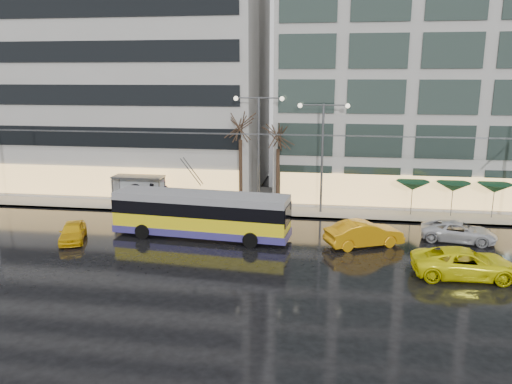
% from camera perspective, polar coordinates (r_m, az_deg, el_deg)
% --- Properties ---
extents(ground, '(140.00, 140.00, 0.00)m').
position_cam_1_polar(ground, '(30.90, -6.27, -7.27)').
color(ground, black).
rests_on(ground, ground).
extents(sidewalk, '(80.00, 10.00, 0.15)m').
position_cam_1_polar(sidewalk, '(43.66, 0.89, -0.96)').
color(sidewalk, gray).
rests_on(sidewalk, ground).
extents(kerb, '(80.00, 0.10, 0.15)m').
position_cam_1_polar(kerb, '(38.92, -0.06, -2.73)').
color(kerb, slate).
rests_on(kerb, ground).
extents(building_left, '(34.00, 14.00, 22.00)m').
position_cam_1_polar(building_left, '(52.52, -18.68, 12.97)').
color(building_left, '#ABA9A3').
rests_on(building_left, sidewalk).
extents(building_right, '(32.00, 14.00, 25.00)m').
position_cam_1_polar(building_right, '(48.38, 22.90, 14.45)').
color(building_right, '#ABA9A3').
rests_on(building_right, sidewalk).
extents(trolleybus, '(12.14, 5.15, 5.55)m').
position_cam_1_polar(trolleybus, '(33.90, -6.30, -2.74)').
color(trolleybus, yellow).
rests_on(trolleybus, ground).
extents(catenary, '(42.24, 5.12, 7.00)m').
position_cam_1_polar(catenary, '(37.07, -1.85, 3.08)').
color(catenary, '#595B60').
rests_on(catenary, ground).
extents(bus_shelter, '(4.20, 1.60, 2.51)m').
position_cam_1_polar(bus_shelter, '(42.71, -13.64, 0.94)').
color(bus_shelter, '#595B60').
rests_on(bus_shelter, sidewalk).
extents(street_lamp_near, '(3.96, 0.36, 9.03)m').
position_cam_1_polar(street_lamp_near, '(39.45, 0.31, 6.26)').
color(street_lamp_near, '#595B60').
rests_on(street_lamp_near, sidewalk).
extents(street_lamp_far, '(3.96, 0.36, 8.53)m').
position_cam_1_polar(street_lamp_far, '(39.10, 7.62, 5.67)').
color(street_lamp_far, '#595B60').
rests_on(street_lamp_far, sidewalk).
extents(tree_a, '(3.20, 3.20, 8.40)m').
position_cam_1_polar(tree_a, '(39.76, -1.81, 7.90)').
color(tree_a, black).
rests_on(tree_a, sidewalk).
extents(tree_b, '(3.20, 3.20, 7.70)m').
position_cam_1_polar(tree_b, '(39.61, 2.56, 6.87)').
color(tree_b, black).
rests_on(tree_b, sidewalk).
extents(parasol_a, '(2.50, 2.50, 2.65)m').
position_cam_1_polar(parasol_a, '(40.37, 17.46, 0.70)').
color(parasol_a, '#595B60').
rests_on(parasol_a, sidewalk).
extents(parasol_b, '(2.50, 2.50, 2.65)m').
position_cam_1_polar(parasol_b, '(40.96, 21.61, 0.55)').
color(parasol_b, '#595B60').
rests_on(parasol_b, sidewalk).
extents(parasol_c, '(2.50, 2.50, 2.65)m').
position_cam_1_polar(parasol_c, '(41.75, 25.61, 0.40)').
color(parasol_c, '#595B60').
rests_on(parasol_c, sidewalk).
extents(taxi_a, '(2.76, 4.06, 1.28)m').
position_cam_1_polar(taxi_a, '(35.36, -20.22, -4.27)').
color(taxi_a, yellow).
rests_on(taxi_a, ground).
extents(taxi_b, '(5.28, 3.63, 1.65)m').
position_cam_1_polar(taxi_b, '(32.94, 12.25, -4.67)').
color(taxi_b, orange).
rests_on(taxi_b, ground).
extents(taxi_c, '(5.72, 2.75, 1.57)m').
position_cam_1_polar(taxi_c, '(29.70, 22.81, -7.52)').
color(taxi_c, '#FFF70D').
rests_on(taxi_c, ground).
extents(sedan_silver, '(5.11, 3.04, 1.33)m').
position_cam_1_polar(sedan_silver, '(35.74, 22.13, -4.22)').
color(sedan_silver, silver).
rests_on(sedan_silver, ground).
extents(pedestrian_a, '(1.27, 1.28, 2.19)m').
position_cam_1_polar(pedestrian_a, '(41.97, -10.25, 0.37)').
color(pedestrian_a, black).
rests_on(pedestrian_a, sidewalk).
extents(pedestrian_b, '(1.07, 0.97, 1.81)m').
position_cam_1_polar(pedestrian_b, '(42.69, -11.86, -0.22)').
color(pedestrian_b, black).
rests_on(pedestrian_b, sidewalk).
extents(pedestrian_c, '(1.19, 1.03, 2.11)m').
position_cam_1_polar(pedestrian_c, '(41.53, -13.63, -0.40)').
color(pedestrian_c, black).
rests_on(pedestrian_c, sidewalk).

